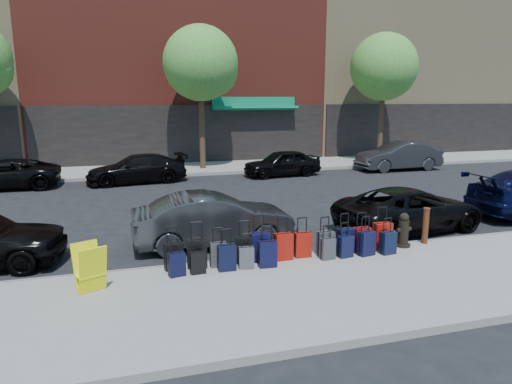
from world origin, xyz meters
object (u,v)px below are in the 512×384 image
object	(u,v)px
tree_right	(386,69)
car_far_3	(398,156)
bollard	(426,225)
suitcase_front_5	(283,247)
display_rack	(90,268)
car_near_2	(410,209)
car_far_0	(3,174)
fire_hydrant	(403,231)
car_far_2	(282,163)
tree_center	(203,65)
car_near_1	(214,220)
car_far_1	(137,169)

from	to	relation	value
tree_right	car_far_3	world-z (taller)	tree_right
tree_right	bollard	size ratio (longest dim) A/B	7.81
suitcase_front_5	display_rack	world-z (taller)	suitcase_front_5
suitcase_front_5	car_near_2	size ratio (longest dim) A/B	0.22
car_near_2	car_far_3	distance (m)	11.67
car_near_2	car_far_0	xyz separation A→B (m)	(-12.96, 10.08, -0.00)
suitcase_front_5	fire_hydrant	xyz separation A→B (m)	(3.21, 0.09, 0.08)
fire_hydrant	car_far_2	xyz separation A→B (m)	(0.81, 11.57, 0.10)
tree_center	car_near_2	distance (m)	14.01
car_near_1	car_far_1	distance (m)	9.94
car_far_0	car_far_3	bearing A→B (deg)	90.41
car_far_3	car_far_0	bearing A→B (deg)	-91.17
display_rack	car_near_2	bearing A→B (deg)	-8.14
car_near_1	car_far_2	xyz separation A→B (m)	(5.27, 9.73, -0.04)
car_far_2	display_rack	bearing A→B (deg)	-39.76
suitcase_front_5	car_near_2	distance (m)	4.86
tree_center	tree_right	bearing A→B (deg)	0.00
car_far_2	tree_right	bearing A→B (deg)	104.50
bollard	car_far_2	distance (m)	11.52
car_near_2	car_far_1	size ratio (longest dim) A/B	1.02
car_far_2	car_far_3	distance (m)	6.59
suitcase_front_5	display_rack	bearing A→B (deg)	-174.25
suitcase_front_5	car_far_1	size ratio (longest dim) A/B	0.23
car_far_2	car_far_3	xyz separation A→B (m)	(6.59, 0.05, 0.10)
car_near_1	car_far_0	world-z (taller)	car_near_1
tree_center	car_far_3	xyz separation A→B (m)	(9.94, -2.63, -4.66)
bollard	display_rack	distance (m)	8.07
tree_center	car_far_2	xyz separation A→B (m)	(3.35, -2.68, -4.76)
suitcase_front_5	car_far_0	distance (m)	14.52
tree_right	car_far_0	world-z (taller)	tree_right
car_far_1	car_far_3	world-z (taller)	car_far_3
car_near_1	bollard	bearing A→B (deg)	-110.71
bollard	car_far_1	size ratio (longest dim) A/B	0.21
tree_center	fire_hydrant	world-z (taller)	tree_center
car_near_2	car_far_2	world-z (taller)	car_far_2
tree_right	suitcase_front_5	xyz separation A→B (m)	(-11.17, -14.33, -4.95)
display_rack	bollard	bearing A→B (deg)	-17.97
display_rack	car_near_1	xyz separation A→B (m)	(2.91, 2.52, 0.08)
car_far_1	car_far_3	distance (m)	13.54
fire_hydrant	bollard	size ratio (longest dim) A/B	0.92
suitcase_front_5	car_far_0	size ratio (longest dim) A/B	0.22
suitcase_front_5	display_rack	distance (m)	4.20
display_rack	car_near_2	distance (m)	9.00
fire_hydrant	car_far_2	bearing A→B (deg)	79.08
fire_hydrant	car_far_1	xyz separation A→B (m)	(-6.14, 11.63, 0.10)
fire_hydrant	car_far_1	distance (m)	13.15
display_rack	car_far_0	world-z (taller)	car_far_0
suitcase_front_5	display_rack	size ratio (longest dim) A/B	1.08
display_rack	car_near_2	size ratio (longest dim) A/B	0.20
bollard	car_far_0	xyz separation A→B (m)	(-12.31, 11.69, -0.00)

